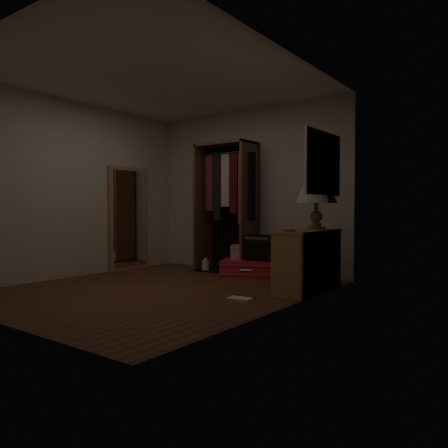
{
  "coord_description": "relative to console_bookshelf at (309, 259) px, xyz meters",
  "views": [
    {
      "loc": [
        3.87,
        -3.88,
        1.01
      ],
      "look_at": [
        0.3,
        0.95,
        0.8
      ],
      "focal_mm": 35.0,
      "sensor_mm": 36.0,
      "label": 1
    }
  ],
  "objects": [
    {
      "name": "ground",
      "position": [
        -1.54,
        -1.05,
        -0.39
      ],
      "size": [
        4.0,
        4.0,
        0.0
      ],
      "primitive_type": "plane",
      "color": "#512B17",
      "rests_on": "ground"
    },
    {
      "name": "room_walls",
      "position": [
        -1.46,
        -1.0,
        1.11
      ],
      "size": [
        3.52,
        4.02,
        2.6
      ],
      "color": "beige",
      "rests_on": "ground"
    },
    {
      "name": "console_bookshelf",
      "position": [
        0.0,
        0.0,
        0.0
      ],
      "size": [
        0.42,
        1.12,
        0.75
      ],
      "color": "#A87F51",
      "rests_on": "ground"
    },
    {
      "name": "open_wardrobe",
      "position": [
        -1.75,
        0.73,
        0.81
      ],
      "size": [
        1.02,
        0.5,
        2.05
      ],
      "color": "brown",
      "rests_on": "ground"
    },
    {
      "name": "floor_mirror",
      "position": [
        -3.24,
        -0.05,
        0.46
      ],
      "size": [
        0.06,
        0.8,
        1.7
      ],
      "color": "tan",
      "rests_on": "ground"
    },
    {
      "name": "pink_suitcase",
      "position": [
        -1.26,
        0.55,
        -0.27
      ],
      "size": [
        0.97,
        0.86,
        0.24
      ],
      "rotation": [
        0.0,
        0.0,
        0.43
      ],
      "color": "red",
      "rests_on": "ground"
    },
    {
      "name": "train_case",
      "position": [
        -1.42,
        0.62,
        -0.04
      ],
      "size": [
        0.35,
        0.28,
        0.23
      ],
      "rotation": [
        0.0,
        0.0,
        0.24
      ],
      "color": "tan",
      "rests_on": "pink_suitcase"
    },
    {
      "name": "black_bag",
      "position": [
        -1.07,
        0.54,
        0.05
      ],
      "size": [
        0.39,
        0.29,
        0.39
      ],
      "rotation": [
        0.0,
        0.0,
        0.16
      ],
      "color": "black",
      "rests_on": "pink_suitcase"
    },
    {
      "name": "table_lamp",
      "position": [
        0.0,
        0.18,
        0.83
      ],
      "size": [
        0.56,
        0.56,
        0.65
      ],
      "rotation": [
        0.0,
        0.0,
        -0.09
      ],
      "color": "#4E5529",
      "rests_on": "console_bookshelf"
    },
    {
      "name": "brass_tray",
      "position": [
        0.0,
        -0.3,
        0.36
      ],
      "size": [
        0.26,
        0.26,
        0.01
      ],
      "rotation": [
        0.0,
        0.0,
        -0.2
      ],
      "color": "#B29344",
      "rests_on": "console_bookshelf"
    },
    {
      "name": "ceramic_bowl",
      "position": [
        -0.05,
        -0.45,
        0.38
      ],
      "size": [
        0.17,
        0.17,
        0.04
      ],
      "primitive_type": "imported",
      "rotation": [
        0.0,
        0.0,
        -0.06
      ],
      "color": "#A6C5A4",
      "rests_on": "console_bookshelf"
    },
    {
      "name": "white_jug",
      "position": [
        -2.09,
        0.55,
        -0.3
      ],
      "size": [
        0.14,
        0.14,
        0.21
      ],
      "rotation": [
        0.0,
        0.0,
        -0.15
      ],
      "color": "white",
      "rests_on": "ground"
    },
    {
      "name": "floor_book",
      "position": [
        -0.38,
        -0.92,
        -0.38
      ],
      "size": [
        0.28,
        0.24,
        0.02
      ],
      "rotation": [
        0.0,
        0.0,
        0.11
      ],
      "color": "beige",
      "rests_on": "ground"
    }
  ]
}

